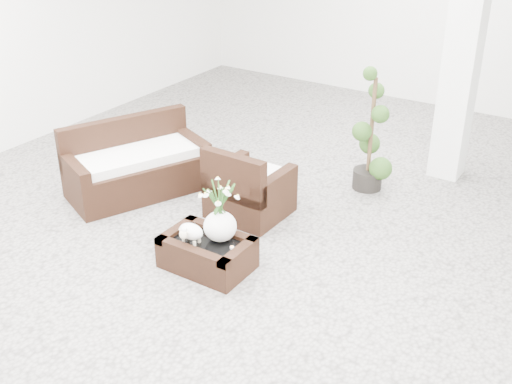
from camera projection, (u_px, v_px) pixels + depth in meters
The scene contains 9 objects.
ground at pixel (261, 238), 7.18m from camera, with size 11.00×11.00×0.00m, color gray.
column at pixel (464, 46), 7.90m from camera, with size 0.40×0.40×3.50m, color white.
coffee_table at pixel (207, 254), 6.59m from camera, with size 0.90×0.60×0.31m, color black.
sheep_figurine at pixel (191, 233), 6.45m from camera, with size 0.28×0.23×0.21m, color white.
planter_narcissus at pixel (219, 205), 6.36m from camera, with size 0.44×0.44×0.80m, color white, non-canonical shape.
tealight at pixel (232, 247), 6.38m from camera, with size 0.04×0.04×0.03m, color white.
armchair at pixel (250, 180), 7.49m from camera, with size 0.83×0.80×0.89m, color black.
loveseat at pixel (137, 160), 7.99m from camera, with size 1.72×0.82×0.92m, color black.
topiary at pixel (371, 131), 7.95m from camera, with size 0.42×0.42×1.58m, color #224014, non-canonical shape.
Camera 1 is at (3.31, -5.21, 3.71)m, focal length 44.76 mm.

